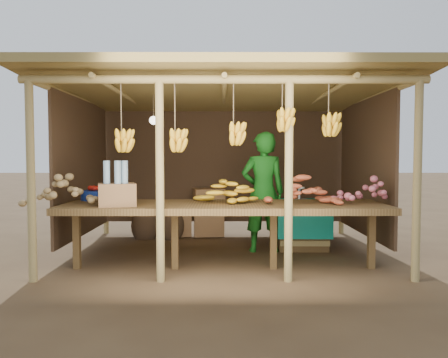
{
  "coord_description": "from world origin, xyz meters",
  "views": [
    {
      "loc": [
        -0.02,
        -6.23,
        1.38
      ],
      "look_at": [
        0.0,
        0.0,
        1.05
      ],
      "focal_mm": 35.0,
      "sensor_mm": 36.0,
      "label": 1
    }
  ],
  "objects": [
    {
      "name": "ground",
      "position": [
        0.0,
        0.0,
        0.0
      ],
      "size": [
        60.0,
        60.0,
        0.0
      ],
      "primitive_type": "plane",
      "color": "brown",
      "rests_on": "ground"
    },
    {
      "name": "stall_structure",
      "position": [
        -0.0,
        -0.08,
        1.91
      ],
      "size": [
        4.7,
        3.5,
        2.43
      ],
      "color": "tan",
      "rests_on": "ground"
    },
    {
      "name": "counter",
      "position": [
        0.0,
        -0.95,
        0.74
      ],
      "size": [
        3.9,
        1.05,
        0.8
      ],
      "color": "brown",
      "rests_on": "ground"
    },
    {
      "name": "potato_heap",
      "position": [
        -1.85,
        -1.09,
        0.98
      ],
      "size": [
        0.93,
        0.61,
        0.36
      ],
      "primitive_type": null,
      "rotation": [
        0.0,
        0.0,
        0.09
      ],
      "color": "tan",
      "rests_on": "counter"
    },
    {
      "name": "sweet_potato_heap",
      "position": [
        0.92,
        -0.91,
        0.98
      ],
      "size": [
        0.97,
        0.68,
        0.35
      ],
      "primitive_type": null,
      "rotation": [
        0.0,
        0.0,
        0.17
      ],
      "color": "#BE5430",
      "rests_on": "counter"
    },
    {
      "name": "onion_heap",
      "position": [
        1.75,
        -1.02,
        0.98
      ],
      "size": [
        1.01,
        0.78,
        0.36
      ],
      "primitive_type": null,
      "rotation": [
        0.0,
        0.0,
        0.32
      ],
      "color": "#CB6272",
      "rests_on": "counter"
    },
    {
      "name": "banana_pile",
      "position": [
        0.07,
        -0.85,
        0.98
      ],
      "size": [
        0.77,
        0.6,
        0.35
      ],
      "primitive_type": null,
      "rotation": [
        0.0,
        0.0,
        -0.31
      ],
      "color": "yellow",
      "rests_on": "counter"
    },
    {
      "name": "tomato_basin",
      "position": [
        -1.7,
        -0.51,
        0.88
      ],
      "size": [
        0.36,
        0.36,
        0.19
      ],
      "rotation": [
        0.0,
        0.0,
        -0.18
      ],
      "color": "navy",
      "rests_on": "counter"
    },
    {
      "name": "bottle_box",
      "position": [
        -1.24,
        -1.2,
        1.0
      ],
      "size": [
        0.49,
        0.43,
        0.53
      ],
      "color": "#966A43",
      "rests_on": "counter"
    },
    {
      "name": "vendor",
      "position": [
        0.56,
        0.01,
        0.86
      ],
      "size": [
        0.66,
        0.46,
        1.72
      ],
      "primitive_type": "imported",
      "rotation": [
        0.0,
        0.0,
        3.23
      ],
      "color": "#186E1B",
      "rests_on": "ground"
    },
    {
      "name": "tarp_crate",
      "position": [
        1.15,
        0.23,
        0.38
      ],
      "size": [
        0.8,
        0.69,
        0.94
      ],
      "color": "brown",
      "rests_on": "ground"
    },
    {
      "name": "carton_stack",
      "position": [
        -0.44,
        1.2,
        0.36
      ],
      "size": [
        1.11,
        0.47,
        0.8
      ],
      "color": "#966A43",
      "rests_on": "ground"
    },
    {
      "name": "burlap_sacks",
      "position": [
        -1.1,
        0.99,
        0.27
      ],
      "size": [
        0.88,
        0.46,
        0.63
      ],
      "color": "#4D3724",
      "rests_on": "ground"
    }
  ]
}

